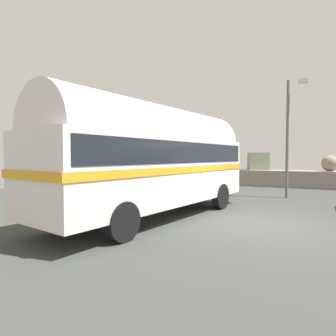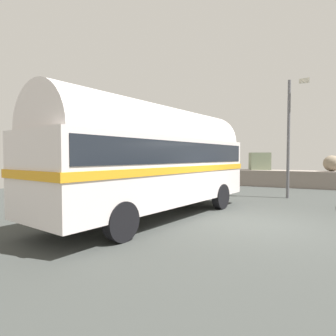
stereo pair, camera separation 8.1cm
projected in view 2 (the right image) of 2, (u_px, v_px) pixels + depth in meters
ground at (261, 225)px, 8.24m from camera, size 32.00×26.00×0.02m
breakwater at (292, 177)px, 18.63m from camera, size 31.36×2.13×2.44m
vintage_coach at (155, 156)px, 9.28m from camera, size 3.95×8.88×3.70m
lamp_post at (291, 131)px, 13.41m from camera, size 0.92×0.24×5.67m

